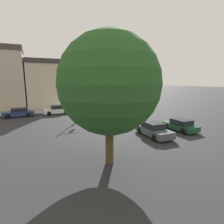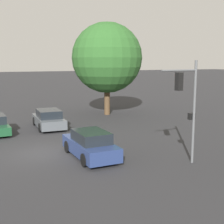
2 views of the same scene
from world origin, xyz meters
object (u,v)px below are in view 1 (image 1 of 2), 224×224
(crossing_car_1, at_px, (154,129))
(crossing_car_2, at_px, (116,115))
(parked_car_0, at_px, (57,110))
(traffic_signal, at_px, (84,96))
(crossing_car_0, at_px, (180,125))
(parked_car_1, at_px, (19,113))
(street_tree, at_px, (109,84))

(crossing_car_1, bearing_deg, crossing_car_2, -176.15)
(crossing_car_1, distance_m, parked_car_0, 19.16)
(crossing_car_2, bearing_deg, traffic_signal, -128.38)
(crossing_car_0, xyz_separation_m, parked_car_1, (17.00, 18.30, 0.06))
(street_tree, distance_m, crossing_car_2, 15.14)
(street_tree, distance_m, crossing_car_0, 12.92)
(crossing_car_2, relative_size, parked_car_1, 0.97)
(parked_car_0, bearing_deg, crossing_car_2, 130.53)
(crossing_car_1, bearing_deg, parked_car_1, -139.23)
(parked_car_0, distance_m, parked_car_1, 6.11)
(traffic_signal, distance_m, crossing_car_0, 14.70)
(street_tree, xyz_separation_m, crossing_car_1, (3.90, -6.86, -4.97))
(traffic_signal, distance_m, parked_car_0, 7.09)
(street_tree, height_order, parked_car_1, street_tree)
(street_tree, relative_size, crossing_car_2, 2.01)
(traffic_signal, bearing_deg, crossing_car_0, 34.68)
(street_tree, bearing_deg, parked_car_1, 18.68)
(parked_car_0, bearing_deg, crossing_car_0, 124.53)
(crossing_car_0, bearing_deg, parked_car_0, 32.64)
(parked_car_0, xyz_separation_m, parked_car_1, (-0.04, 6.11, -0.05))
(street_tree, distance_m, parked_car_0, 21.92)
(crossing_car_1, xyz_separation_m, parked_car_1, (17.39, 14.06, 0.00))
(street_tree, height_order, traffic_signal, street_tree)
(street_tree, bearing_deg, traffic_signal, -8.74)
(crossing_car_1, height_order, parked_car_1, crossing_car_1)
(traffic_signal, relative_size, crossing_car_1, 1.16)
(crossing_car_0, xyz_separation_m, crossing_car_2, (8.44, 4.55, 0.07))
(traffic_signal, distance_m, crossing_car_1, 13.02)
(crossing_car_0, bearing_deg, crossing_car_1, 92.29)
(street_tree, distance_m, traffic_signal, 16.15)
(crossing_car_0, relative_size, parked_car_0, 0.91)
(crossing_car_1, bearing_deg, crossing_car_0, 97.03)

